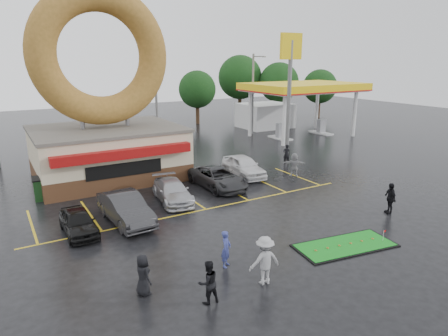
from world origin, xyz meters
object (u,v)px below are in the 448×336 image
shell_sign (290,72)px  dumpster (50,188)px  person_blue (226,249)px  person_cameraman (390,198)px  car_dgrey (126,208)px  car_silver (172,191)px  car_white (244,166)px  donut_shop (105,117)px  streetlight_mid (157,98)px  streetlight_right (253,92)px  car_black (78,222)px  gas_station (286,101)px  car_grey (218,178)px  putting_green (345,245)px

shell_sign → dumpster: size_ratio=5.89×
person_blue → person_cameraman: bearing=-38.6°
car_dgrey → shell_sign: bearing=20.9°
shell_sign → car_silver: 16.86m
car_white → car_dgrey: bearing=-153.5°
donut_shop → person_cameraman: (11.69, -15.35, -3.57)m
streetlight_mid → streetlight_right: size_ratio=1.00×
donut_shop → car_black: bearing=-113.6°
shell_sign → car_dgrey: (-17.57, -8.08, -6.59)m
gas_station → person_blue: bearing=-133.2°
streetlight_mid → car_black: (-11.04, -17.20, -4.16)m
car_white → shell_sign: bearing=33.2°
streetlight_right → car_white: bearing=-126.7°
car_dgrey → car_silver: 3.89m
streetlight_mid → car_dgrey: 19.45m
car_dgrey → car_grey: car_dgrey is taller
streetlight_right → shell_sign: bearing=-106.8°
car_grey → person_blue: size_ratio=3.14×
gas_station → car_black: size_ratio=3.73×
gas_station → person_cameraman: gas_station is taller
car_black → putting_green: bearing=-37.4°
streetlight_right → putting_green: bearing=-115.9°
donut_shop → person_blue: bearing=-87.7°
car_white → person_cameraman: 10.82m
gas_station → streetlight_right: 4.26m
donut_shop → dumpster: (-4.50, -2.77, -3.81)m
car_dgrey → car_silver: bearing=23.3°
gas_station → car_white: size_ratio=3.01×
car_dgrey → streetlight_right: bearing=37.4°
gas_station → person_cameraman: bearing=-115.9°
car_grey → putting_green: car_grey is taller
car_black → car_white: (12.68, 4.29, 0.15)m
person_cameraman → streetlight_right: bearing=-172.4°
car_black → dumpster: (-0.46, 6.48, 0.03)m
car_black → shell_sign: bearing=21.9°
car_white → dumpster: bearing=175.1°
streetlight_mid → streetlight_right: bearing=4.8°
gas_station → shell_sign: 11.93m
streetlight_mid → car_black: bearing=-122.7°
streetlight_right → dumpster: bearing=-153.5°
streetlight_right → person_blue: (-18.36, -24.75, -3.98)m
putting_green → car_dgrey: bearing=134.8°
donut_shop → car_dgrey: 9.90m
donut_shop → streetlight_mid: donut_shop is taller
person_blue → person_cameraman: 11.06m
streetlight_mid → car_grey: (-1.38, -14.33, -4.08)m
donut_shop → streetlight_right: donut_shop is taller
car_white → putting_green: 12.32m
car_white → dumpster: 13.32m
person_blue → putting_green: bearing=-53.3°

